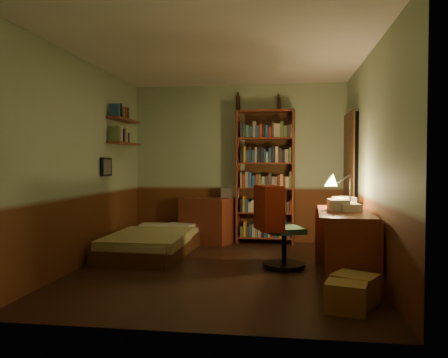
# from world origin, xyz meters

# --- Properties ---
(floor) EXTENTS (3.50, 4.00, 0.02)m
(floor) POSITION_xyz_m (0.00, 0.00, -0.01)
(floor) COLOR black
(floor) RESTS_ON ground
(ceiling) EXTENTS (3.50, 4.00, 0.02)m
(ceiling) POSITION_xyz_m (0.00, 0.00, 2.61)
(ceiling) COLOR silver
(ceiling) RESTS_ON wall_back
(wall_back) EXTENTS (3.50, 0.02, 2.60)m
(wall_back) POSITION_xyz_m (0.00, 2.01, 1.30)
(wall_back) COLOR #91A682
(wall_back) RESTS_ON ground
(wall_left) EXTENTS (0.02, 4.00, 2.60)m
(wall_left) POSITION_xyz_m (-1.76, 0.00, 1.30)
(wall_left) COLOR #91A682
(wall_left) RESTS_ON ground
(wall_right) EXTENTS (0.02, 4.00, 2.60)m
(wall_right) POSITION_xyz_m (1.76, 0.00, 1.30)
(wall_right) COLOR #91A682
(wall_right) RESTS_ON ground
(wall_front) EXTENTS (3.50, 0.02, 2.60)m
(wall_front) POSITION_xyz_m (0.00, -2.01, 1.30)
(wall_front) COLOR #91A682
(wall_front) RESTS_ON ground
(doorway) EXTENTS (0.06, 0.90, 2.00)m
(doorway) POSITION_xyz_m (1.72, 1.30, 1.00)
(doorway) COLOR black
(doorway) RESTS_ON ground
(door_trim) EXTENTS (0.02, 0.98, 2.08)m
(door_trim) POSITION_xyz_m (1.69, 1.30, 1.00)
(door_trim) COLOR #412613
(door_trim) RESTS_ON ground
(bed) EXTENTS (1.07, 1.89, 0.55)m
(bed) POSITION_xyz_m (-1.11, 0.77, 0.27)
(bed) COLOR #889056
(bed) RESTS_ON ground
(dresser) EXTENTS (0.93, 0.69, 0.74)m
(dresser) POSITION_xyz_m (-0.51, 1.76, 0.37)
(dresser) COLOR maroon
(dresser) RESTS_ON ground
(mini_stereo) EXTENTS (0.31, 0.24, 0.16)m
(mini_stereo) POSITION_xyz_m (-0.12, 1.89, 0.82)
(mini_stereo) COLOR #B2B2B7
(mini_stereo) RESTS_ON dresser
(bookshelf) EXTENTS (0.94, 0.36, 2.15)m
(bookshelf) POSITION_xyz_m (0.46, 1.85, 1.08)
(bookshelf) COLOR maroon
(bookshelf) RESTS_ON ground
(bottle_left) EXTENTS (0.07, 0.07, 0.25)m
(bottle_left) POSITION_xyz_m (-0.01, 1.96, 2.28)
(bottle_left) COLOR black
(bottle_left) RESTS_ON bookshelf
(bottle_right) EXTENTS (0.06, 0.06, 0.22)m
(bottle_right) POSITION_xyz_m (0.66, 1.96, 2.26)
(bottle_right) COLOR black
(bottle_right) RESTS_ON bookshelf
(desk) EXTENTS (0.67, 1.44, 0.76)m
(desk) POSITION_xyz_m (1.44, -0.14, 0.38)
(desk) COLOR maroon
(desk) RESTS_ON ground
(paper_stack) EXTENTS (0.29, 0.34, 0.11)m
(paper_stack) POSITION_xyz_m (1.52, 0.51, 0.81)
(paper_stack) COLOR silver
(paper_stack) RESTS_ON desk
(desk_lamp) EXTENTS (0.21, 0.21, 0.55)m
(desk_lamp) POSITION_xyz_m (1.57, 0.38, 1.03)
(desk_lamp) COLOR black
(desk_lamp) RESTS_ON desk
(office_chair) EXTENTS (0.59, 0.56, 0.94)m
(office_chair) POSITION_xyz_m (0.76, 0.22, 0.47)
(office_chair) COLOR #345A44
(office_chair) RESTS_ON ground
(red_jacket) EXTENTS (0.40, 0.52, 0.55)m
(red_jacket) POSITION_xyz_m (0.74, 0.01, 1.22)
(red_jacket) COLOR maroon
(red_jacket) RESTS_ON office_chair
(wall_shelf_lower) EXTENTS (0.20, 0.90, 0.03)m
(wall_shelf_lower) POSITION_xyz_m (-1.64, 1.10, 1.60)
(wall_shelf_lower) COLOR maroon
(wall_shelf_lower) RESTS_ON wall_left
(wall_shelf_upper) EXTENTS (0.20, 0.90, 0.03)m
(wall_shelf_upper) POSITION_xyz_m (-1.64, 1.10, 1.95)
(wall_shelf_upper) COLOR maroon
(wall_shelf_upper) RESTS_ON wall_left
(framed_picture) EXTENTS (0.04, 0.32, 0.26)m
(framed_picture) POSITION_xyz_m (-1.72, 0.60, 1.25)
(framed_picture) COLOR black
(framed_picture) RESTS_ON wall_left
(cardboard_box_a) EXTENTS (0.41, 0.36, 0.26)m
(cardboard_box_a) POSITION_xyz_m (1.30, -1.36, 0.13)
(cardboard_box_a) COLOR #9E7E41
(cardboard_box_a) RESTS_ON ground
(cardboard_box_b) EXTENTS (0.48, 0.46, 0.27)m
(cardboard_box_b) POSITION_xyz_m (1.42, -1.08, 0.13)
(cardboard_box_b) COLOR #9E7E41
(cardboard_box_b) RESTS_ON ground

